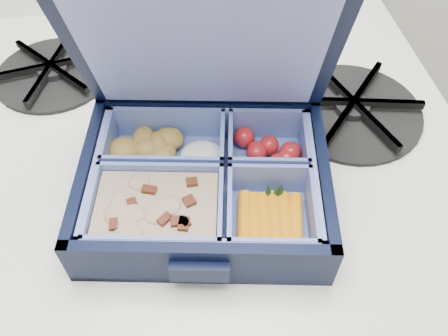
{
  "coord_description": "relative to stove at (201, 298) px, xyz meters",
  "views": [
    {
      "loc": [
        0.61,
        1.25,
        1.41
      ],
      "look_at": [
        0.66,
        1.55,
        1.03
      ],
      "focal_mm": 38.0,
      "sensor_mm": 36.0,
      "label": 1
    }
  ],
  "objects": [
    {
      "name": "stove",
      "position": [
        0.0,
        0.0,
        0.0
      ],
      "size": [
        0.66,
        0.66,
        0.99
      ],
      "primitive_type": null,
      "color": "white",
      "rests_on": "floor"
    },
    {
      "name": "bento_box",
      "position": [
        0.01,
        -0.11,
        0.53
      ],
      "size": [
        0.27,
        0.23,
        0.06
      ],
      "primitive_type": null,
      "rotation": [
        0.0,
        0.0,
        -0.16
      ],
      "color": "black",
      "rests_on": "stove"
    },
    {
      "name": "burner_grate",
      "position": [
        0.21,
        -0.01,
        0.51
      ],
      "size": [
        0.2,
        0.2,
        0.03
      ],
      "primitive_type": "cylinder",
      "rotation": [
        0.0,
        0.0,
        -0.19
      ],
      "color": "black",
      "rests_on": "stove"
    },
    {
      "name": "burner_grate_rear",
      "position": [
        -0.16,
        0.12,
        0.51
      ],
      "size": [
        0.18,
        0.18,
        0.02
      ],
      "primitive_type": "cylinder",
      "rotation": [
        0.0,
        0.0,
        0.2
      ],
      "color": "black",
      "rests_on": "stove"
    },
    {
      "name": "fork",
      "position": [
        0.07,
        0.04,
        0.5
      ],
      "size": [
        0.17,
        0.15,
        0.01
      ],
      "primitive_type": null,
      "rotation": [
        0.0,
        0.0,
        -0.88
      ],
      "color": "#B1B1B1",
      "rests_on": "stove"
    }
  ]
}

